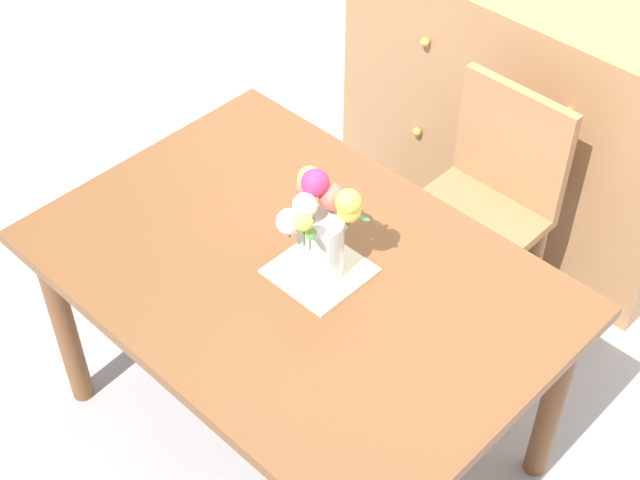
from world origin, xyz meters
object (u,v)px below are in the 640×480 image
dining_table (298,292)px  flower_vase (320,225)px  dresser (521,113)px  chair_far (486,197)px

dining_table → flower_vase: (0.05, 0.04, 0.26)m
dining_table → dresser: size_ratio=1.02×
dining_table → dresser: 1.35m
dining_table → chair_far: (0.05, 0.84, -0.14)m
dining_table → chair_far: bearing=86.6°
dining_table → chair_far: 0.85m
dining_table → flower_vase: size_ratio=4.63×
dining_table → dresser: dresser is taller
flower_vase → chair_far: bearing=89.8°
dresser → flower_vase: 1.37m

